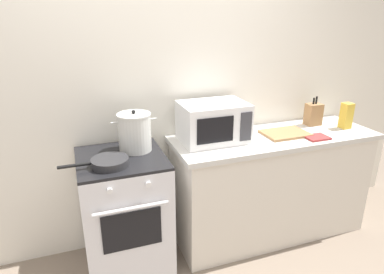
{
  "coord_description": "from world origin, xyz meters",
  "views": [
    {
      "loc": [
        -0.61,
        -1.59,
        1.86
      ],
      "look_at": [
        0.18,
        0.6,
        1.0
      ],
      "focal_mm": 31.71,
      "sensor_mm": 36.0,
      "label": 1
    }
  ],
  "objects_px": {
    "pasta_box": "(346,116)",
    "oven_mitt": "(317,137)",
    "stove": "(125,214)",
    "knife_block": "(313,114)",
    "frying_pan": "(109,162)",
    "stock_pot": "(135,132)",
    "microwave": "(213,122)",
    "cutting_board": "(285,133)"
  },
  "relations": [
    {
      "from": "pasta_box",
      "to": "oven_mitt",
      "type": "distance_m",
      "value": 0.43
    },
    {
      "from": "knife_block",
      "to": "frying_pan",
      "type": "bearing_deg",
      "value": -171.8
    },
    {
      "from": "stock_pot",
      "to": "knife_block",
      "type": "height_order",
      "value": "stock_pot"
    },
    {
      "from": "stock_pot",
      "to": "frying_pan",
      "type": "xyz_separation_m",
      "value": [
        -0.22,
        -0.21,
        -0.11
      ]
    },
    {
      "from": "cutting_board",
      "to": "pasta_box",
      "type": "xyz_separation_m",
      "value": [
        0.58,
        -0.03,
        0.1
      ]
    },
    {
      "from": "stove",
      "to": "microwave",
      "type": "relative_size",
      "value": 1.84
    },
    {
      "from": "knife_block",
      "to": "pasta_box",
      "type": "distance_m",
      "value": 0.27
    },
    {
      "from": "frying_pan",
      "to": "pasta_box",
      "type": "xyz_separation_m",
      "value": [
        2.01,
        0.09,
        0.08
      ]
    },
    {
      "from": "pasta_box",
      "to": "cutting_board",
      "type": "bearing_deg",
      "value": 177.03
    },
    {
      "from": "frying_pan",
      "to": "microwave",
      "type": "distance_m",
      "value": 0.85
    },
    {
      "from": "cutting_board",
      "to": "stock_pot",
      "type": "bearing_deg",
      "value": 175.83
    },
    {
      "from": "stock_pot",
      "to": "cutting_board",
      "type": "distance_m",
      "value": 1.22
    },
    {
      "from": "cutting_board",
      "to": "microwave",
      "type": "bearing_deg",
      "value": 172.71
    },
    {
      "from": "frying_pan",
      "to": "oven_mitt",
      "type": "relative_size",
      "value": 2.47
    },
    {
      "from": "stove",
      "to": "cutting_board",
      "type": "bearing_deg",
      "value": 0.05
    },
    {
      "from": "microwave",
      "to": "oven_mitt",
      "type": "distance_m",
      "value": 0.84
    },
    {
      "from": "pasta_box",
      "to": "knife_block",
      "type": "bearing_deg",
      "value": 140.04
    },
    {
      "from": "frying_pan",
      "to": "stove",
      "type": "bearing_deg",
      "value": 52.08
    },
    {
      "from": "pasta_box",
      "to": "oven_mitt",
      "type": "height_order",
      "value": "pasta_box"
    },
    {
      "from": "stove",
      "to": "knife_block",
      "type": "height_order",
      "value": "knife_block"
    },
    {
      "from": "stock_pot",
      "to": "oven_mitt",
      "type": "height_order",
      "value": "stock_pot"
    },
    {
      "from": "stock_pot",
      "to": "oven_mitt",
      "type": "bearing_deg",
      "value": -10.08
    },
    {
      "from": "stove",
      "to": "oven_mitt",
      "type": "height_order",
      "value": "oven_mitt"
    },
    {
      "from": "microwave",
      "to": "stock_pot",
      "type": "bearing_deg",
      "value": 179.02
    },
    {
      "from": "stove",
      "to": "cutting_board",
      "type": "height_order",
      "value": "cutting_board"
    },
    {
      "from": "microwave",
      "to": "oven_mitt",
      "type": "xyz_separation_m",
      "value": [
        0.79,
        -0.24,
        -0.14
      ]
    },
    {
      "from": "stock_pot",
      "to": "oven_mitt",
      "type": "xyz_separation_m",
      "value": [
        1.4,
        -0.25,
        -0.13
      ]
    },
    {
      "from": "microwave",
      "to": "cutting_board",
      "type": "relative_size",
      "value": 1.39
    },
    {
      "from": "stock_pot",
      "to": "pasta_box",
      "type": "bearing_deg",
      "value": -3.78
    },
    {
      "from": "stock_pot",
      "to": "oven_mitt",
      "type": "relative_size",
      "value": 1.8
    },
    {
      "from": "stock_pot",
      "to": "cutting_board",
      "type": "bearing_deg",
      "value": -4.17
    },
    {
      "from": "frying_pan",
      "to": "cutting_board",
      "type": "height_order",
      "value": "frying_pan"
    },
    {
      "from": "stove",
      "to": "knife_block",
      "type": "xyz_separation_m",
      "value": [
        1.71,
        0.14,
        0.56
      ]
    },
    {
      "from": "knife_block",
      "to": "oven_mitt",
      "type": "distance_m",
      "value": 0.37
    },
    {
      "from": "stock_pot",
      "to": "knife_block",
      "type": "relative_size",
      "value": 1.27
    },
    {
      "from": "stove",
      "to": "stock_pot",
      "type": "xyz_separation_m",
      "value": [
        0.12,
        0.09,
        0.6
      ]
    },
    {
      "from": "stock_pot",
      "to": "knife_block",
      "type": "distance_m",
      "value": 1.59
    },
    {
      "from": "stock_pot",
      "to": "microwave",
      "type": "distance_m",
      "value": 0.6
    },
    {
      "from": "frying_pan",
      "to": "knife_block",
      "type": "relative_size",
      "value": 1.74
    },
    {
      "from": "knife_block",
      "to": "pasta_box",
      "type": "height_order",
      "value": "knife_block"
    },
    {
      "from": "stove",
      "to": "frying_pan",
      "type": "bearing_deg",
      "value": -127.92
    },
    {
      "from": "oven_mitt",
      "to": "cutting_board",
      "type": "bearing_deg",
      "value": 138.99
    }
  ]
}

